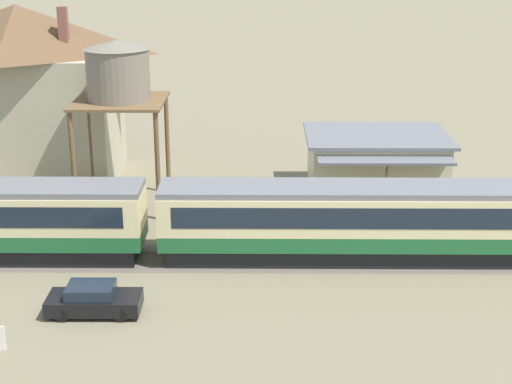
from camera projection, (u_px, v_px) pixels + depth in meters
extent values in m
plane|color=#7A7056|center=(250.00, 258.00, 40.13)|extent=(600.00, 600.00, 0.00)
cube|color=#1E6033|center=(343.00, 235.00, 39.62)|extent=(18.45, 2.99, 0.80)
cube|color=beige|center=(344.00, 210.00, 39.18)|extent=(18.45, 2.99, 1.92)
cube|color=#192330|center=(344.00, 208.00, 39.15)|extent=(16.97, 3.03, 1.08)
cube|color=slate|center=(344.00, 189.00, 38.82)|extent=(18.45, 2.81, 0.30)
cube|color=black|center=(342.00, 251.00, 39.89)|extent=(17.71, 2.57, 0.88)
cylinder|color=black|center=(465.00, 257.00, 39.16)|extent=(0.90, 0.18, 0.90)
cylinder|color=black|center=(458.00, 246.00, 40.52)|extent=(0.90, 0.18, 0.90)
cylinder|color=black|center=(222.00, 256.00, 39.26)|extent=(0.90, 0.18, 0.90)
cylinder|color=black|center=(223.00, 245.00, 40.62)|extent=(0.90, 0.18, 0.90)
cylinder|color=black|center=(80.00, 255.00, 39.32)|extent=(0.90, 0.18, 0.90)
cylinder|color=black|center=(87.00, 244.00, 40.68)|extent=(0.90, 0.18, 0.90)
cube|color=#665B51|center=(197.00, 258.00, 40.10)|extent=(131.86, 3.60, 0.01)
cube|color=#4C4238|center=(196.00, 264.00, 39.41)|extent=(131.86, 0.12, 0.04)
cube|color=#4C4238|center=(198.00, 252.00, 40.77)|extent=(131.86, 0.12, 0.04)
cube|color=beige|center=(376.00, 165.00, 49.58)|extent=(8.27, 6.03, 3.60)
cube|color=slate|center=(377.00, 136.00, 48.97)|extent=(8.93, 6.51, 0.20)
cube|color=slate|center=(386.00, 161.00, 45.52)|extent=(7.94, 1.60, 0.16)
cylinder|color=brown|center=(386.00, 191.00, 45.48)|extent=(0.14, 0.14, 3.12)
cube|color=#BCB293|center=(26.00, 116.00, 52.04)|extent=(11.94, 7.19, 8.27)
pyramid|color=brown|center=(17.00, 29.00, 50.20)|extent=(12.90, 7.76, 3.15)
cube|color=brown|center=(64.00, 30.00, 48.76)|extent=(0.56, 0.56, 2.84)
cylinder|color=brown|center=(167.00, 144.00, 48.96)|extent=(0.28, 0.28, 6.36)
cylinder|color=brown|center=(91.00, 144.00, 49.00)|extent=(0.28, 0.28, 6.36)
cylinder|color=brown|center=(158.00, 167.00, 44.42)|extent=(0.28, 0.28, 6.36)
cylinder|color=brown|center=(73.00, 167.00, 44.46)|extent=(0.28, 0.28, 6.36)
cube|color=brown|center=(120.00, 101.00, 45.66)|extent=(5.29, 5.29, 0.16)
cylinder|color=slate|center=(118.00, 75.00, 45.16)|extent=(3.64, 3.64, 2.97)
cone|color=slate|center=(116.00, 44.00, 44.60)|extent=(3.82, 3.82, 0.50)
cube|color=black|center=(94.00, 303.00, 34.27)|extent=(4.08, 1.82, 0.66)
cube|color=#192330|center=(91.00, 290.00, 34.08)|extent=(2.05, 1.56, 0.52)
cylinder|color=black|center=(120.00, 315.00, 33.58)|extent=(0.62, 0.20, 0.62)
cylinder|color=black|center=(126.00, 298.00, 35.09)|extent=(0.62, 0.20, 0.62)
cylinder|color=black|center=(62.00, 315.00, 33.58)|extent=(0.62, 0.20, 0.62)
cylinder|color=black|center=(70.00, 298.00, 35.09)|extent=(0.62, 0.20, 0.62)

